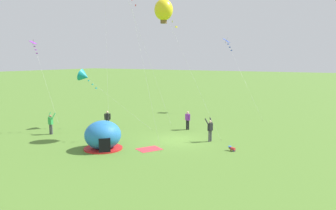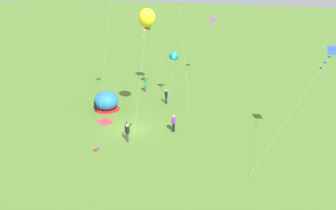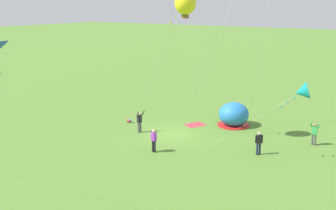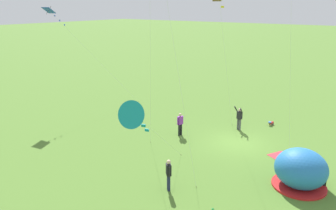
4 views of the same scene
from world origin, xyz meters
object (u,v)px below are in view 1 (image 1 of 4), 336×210
Objects in this scene: person_watching_sky at (210,129)px; kite_teal at (84,76)px; popup_tent at (103,136)px; toddler_crawling at (232,148)px; person_strolling at (107,119)px; kite_purple at (34,46)px; person_arms_raised at (51,123)px; person_far_back at (188,119)px; kite_yellow at (164,10)px; kite_blue at (227,43)px.

kite_teal reaches higher than person_watching_sky.
toddler_crawling is at bearing -62.57° from popup_tent.
popup_tent is at bearing -127.44° from kite_teal.
person_strolling is 0.20× the size of kite_purple.
person_far_back is at bearing -50.55° from person_arms_raised.
person_arms_raised is at bearing 109.87° from person_watching_sky.
person_strolling is at bearing -97.88° from kite_purple.
person_far_back is at bearing -14.66° from kite_yellow.
popup_tent is at bearing 176.51° from kite_blue.
person_far_back is 0.91× the size of person_watching_sky.
person_strolling is 10.18m from person_watching_sky.
kite_purple is (1.13, 22.27, 7.02)m from person_watching_sky.
popup_tent is at bearing -141.73° from person_strolling.
person_far_back is (4.77, 6.01, 0.79)m from toddler_crawling.
person_arms_raised is at bearing 118.95° from kite_yellow.
kite_teal reaches higher than toddler_crawling.
toddler_crawling is at bearing -95.26° from person_strolling.
person_arms_raised is 1.00× the size of person_watching_sky.
person_strolling reaches higher than toddler_crawling.
toddler_crawling is 0.32× the size of person_far_back.
person_arms_raised is 13.84m from person_watching_sky.
person_arms_raised is at bearing 129.45° from person_far_back.
person_strolling is at bearing 84.74° from toddler_crawling.
kite_blue is at bearing 16.23° from person_watching_sky.
person_strolling is 5.04m from person_arms_raised.
person_far_back reaches higher than toddler_crawling.
kite_yellow is at bearing 88.88° from person_watching_sky.
kite_purple is (1.68, 12.10, 7.05)m from person_strolling.
kite_blue is at bearing 0.67° from kite_yellow.
person_watching_sky is at bearing -92.90° from kite_purple.
kite_blue reaches higher than popup_tent.
kite_purple is at bearing 87.10° from person_watching_sky.
kite_purple is (1.83, 9.49, 3.12)m from kite_teal.
kite_teal reaches higher than person_arms_raised.
person_strolling is at bearing 38.27° from popup_tent.
person_watching_sky is 0.26× the size of kite_teal.
kite_purple is at bearing 129.21° from kite_blue.
person_watching_sky is at bearing -70.13° from person_arms_raised.
kite_blue is (14.47, -17.73, 0.50)m from kite_purple.
kite_teal is 10.17m from kite_yellow.
person_arms_raised is 23.25m from kite_blue.
person_arms_raised is 0.26× the size of kite_teal.
popup_tent is 6.96m from person_strolling.
popup_tent is 5.07× the size of toddler_crawling.
person_far_back is at bearing -61.25° from person_strolling.
person_far_back and person_strolling have the same top height.
kite_yellow reaches higher than kite_teal.
popup_tent is 0.25× the size of kite_yellow.
person_far_back is 1.00× the size of person_strolling.
person_far_back is 7.51m from person_strolling.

